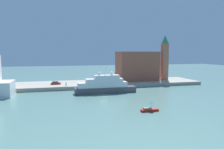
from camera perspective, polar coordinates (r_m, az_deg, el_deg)
ground at (r=80.57m, az=-2.30°, el=-5.84°), size 400.00×400.00×0.00m
quay_dock at (r=106.49m, az=-5.43°, el=-2.57°), size 110.00×21.84×1.63m
large_yacht at (r=86.40m, az=-1.99°, el=-3.06°), size 24.98×4.33×10.54m
small_motorboat at (r=60.76m, az=10.04°, el=-9.02°), size 4.98×1.50×2.78m
harbor_building at (r=115.07m, az=6.72°, el=2.29°), size 21.02×12.57×15.32m
bell_tower at (r=118.90m, az=13.97°, el=4.93°), size 4.12×4.12×24.16m
parked_car at (r=102.41m, az=-14.90°, el=-2.26°), size 4.44×1.74×1.42m
person_figure at (r=96.78m, az=-12.24°, el=-2.58°), size 0.36×0.36×1.61m
mooring_bollard at (r=97.03m, az=-5.08°, el=-2.64°), size 0.47×0.47×0.83m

